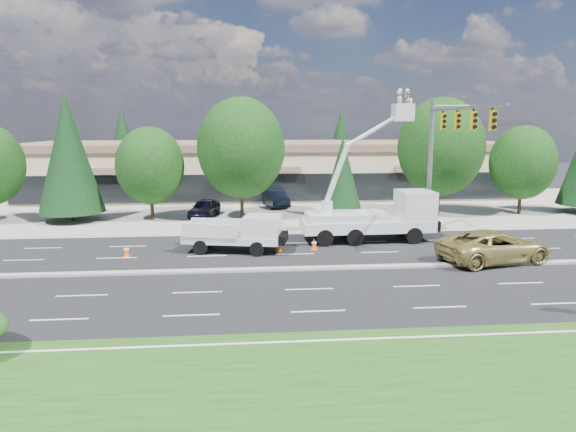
{
  "coord_description": "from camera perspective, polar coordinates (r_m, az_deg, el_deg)",
  "views": [
    {
      "loc": [
        -2.93,
        -25.27,
        7.34
      ],
      "look_at": [
        -0.48,
        2.3,
        2.4
      ],
      "focal_mm": 32.0,
      "sensor_mm": 36.0,
      "label": 1
    }
  ],
  "objects": [
    {
      "name": "tree_front_b",
      "position": [
        42.39,
        -23.19,
        6.38
      ],
      "size": [
        4.89,
        4.89,
        9.64
      ],
      "color": "#332114",
      "rests_on": "ground"
    },
    {
      "name": "utility_pickup",
      "position": [
        30.09,
        -5.39,
        -2.31
      ],
      "size": [
        5.91,
        3.15,
        2.15
      ],
      "rotation": [
        0.0,
        0.0,
        -0.2
      ],
      "color": "silver",
      "rests_on": "ground"
    },
    {
      "name": "ground",
      "position": [
        26.48,
        1.48,
        -5.98
      ],
      "size": [
        140.0,
        140.0,
        0.0
      ],
      "primitive_type": "plane",
      "color": "black",
      "rests_on": "ground"
    },
    {
      "name": "minivan",
      "position": [
        29.9,
        21.96,
        -3.14
      ],
      "size": [
        6.67,
        4.14,
        1.72
      ],
      "primitive_type": "imported",
      "rotation": [
        0.0,
        0.0,
        1.79
      ],
      "color": "tan",
      "rests_on": "ground"
    },
    {
      "name": "grass_verge",
      "position": [
        14.59,
        7.68,
        -20.15
      ],
      "size": [
        140.0,
        10.0,
        0.01
      ],
      "primitive_type": "cube",
      "color": "#1F4213",
      "rests_on": "ground"
    },
    {
      "name": "tree_back_a",
      "position": [
        68.98,
        -17.87,
        7.72
      ],
      "size": [
        4.76,
        4.76,
        9.38
      ],
      "color": "#332114",
      "rests_on": "ground"
    },
    {
      "name": "tree_front_c",
      "position": [
        41.0,
        -15.07,
        5.42
      ],
      "size": [
        5.21,
        5.21,
        7.22
      ],
      "color": "#332114",
      "rests_on": "ground"
    },
    {
      "name": "tree_front_f",
      "position": [
        43.34,
        16.62,
        7.37
      ],
      "size": [
        6.87,
        6.87,
        9.53
      ],
      "color": "#332114",
      "rests_on": "ground"
    },
    {
      "name": "tree_back_c",
      "position": [
        68.55,
        5.85,
        8.04
      ],
      "size": [
        4.64,
        4.64,
        9.15
      ],
      "color": "#332114",
      "rests_on": "ground"
    },
    {
      "name": "tree_front_e",
      "position": [
        41.23,
        6.04,
        4.62
      ],
      "size": [
        3.24,
        3.24,
        6.39
      ],
      "color": "#332114",
      "rests_on": "ground"
    },
    {
      "name": "road_median",
      "position": [
        26.46,
        1.48,
        -5.85
      ],
      "size": [
        120.0,
        0.55,
        0.12
      ],
      "primitive_type": "cube",
      "color": "#9A968C",
      "rests_on": "ground"
    },
    {
      "name": "tree_front_g",
      "position": [
        46.44,
        24.63,
        5.43
      ],
      "size": [
        5.27,
        5.27,
        7.32
      ],
      "color": "#332114",
      "rests_on": "ground"
    },
    {
      "name": "tree_front_d",
      "position": [
        40.31,
        -5.23,
        7.53
      ],
      "size": [
        6.83,
        6.83,
        9.48
      ],
      "color": "#332114",
      "rests_on": "ground"
    },
    {
      "name": "concrete_apron",
      "position": [
        45.95,
        -1.37,
        0.93
      ],
      "size": [
        140.0,
        22.0,
        0.01
      ],
      "primitive_type": "cube",
      "color": "#9A968C",
      "rests_on": "ground"
    },
    {
      "name": "traffic_cone_b",
      "position": [
        30.16,
        -1.09,
        -3.3
      ],
      "size": [
        0.4,
        0.4,
        0.7
      ],
      "color": "#FF5408",
      "rests_on": "ground"
    },
    {
      "name": "strip_mall",
      "position": [
        55.51,
        -2.05,
        5.45
      ],
      "size": [
        50.4,
        15.4,
        5.5
      ],
      "color": "tan",
      "rests_on": "ground"
    },
    {
      "name": "traffic_cone_a",
      "position": [
        30.29,
        -17.51,
        -3.72
      ],
      "size": [
        0.4,
        0.4,
        0.7
      ],
      "color": "#FF5408",
      "rests_on": "ground"
    },
    {
      "name": "parked_car_east",
      "position": [
        46.57,
        -1.43,
        2.0
      ],
      "size": [
        2.51,
        4.88,
        1.53
      ],
      "primitive_type": "imported",
      "rotation": [
        0.0,
        0.0,
        0.2
      ],
      "color": "black",
      "rests_on": "ground"
    },
    {
      "name": "parked_car_west",
      "position": [
        41.91,
        -9.25,
        0.91
      ],
      "size": [
        2.75,
        4.55,
        1.45
      ],
      "primitive_type": "imported",
      "rotation": [
        0.0,
        0.0,
        -0.26
      ],
      "color": "black",
      "rests_on": "ground"
    },
    {
      "name": "tree_back_d",
      "position": [
        71.78,
        15.39,
        7.98
      ],
      "size": [
        4.83,
        4.83,
        9.52
      ],
      "color": "#332114",
      "rests_on": "ground"
    },
    {
      "name": "bucket_truck",
      "position": [
        33.07,
        10.01,
        0.7
      ],
      "size": [
        8.43,
        2.92,
        9.51
      ],
      "rotation": [
        0.0,
        0.0,
        0.03
      ],
      "color": "silver",
      "rests_on": "ground"
    },
    {
      "name": "traffic_cone_c",
      "position": [
        30.53,
        2.92,
        -3.15
      ],
      "size": [
        0.4,
        0.4,
        0.7
      ],
      "color": "#FF5408",
      "rests_on": "ground"
    },
    {
      "name": "tree_back_b",
      "position": [
        67.29,
        -6.08,
        9.17
      ],
      "size": [
        5.94,
        5.94,
        11.71
      ],
      "color": "#332114",
      "rests_on": "ground"
    },
    {
      "name": "signal_mast",
      "position": [
        34.84,
        16.91,
        7.58
      ],
      "size": [
        2.76,
        10.16,
        9.0
      ],
      "color": "gray",
      "rests_on": "ground"
    }
  ]
}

